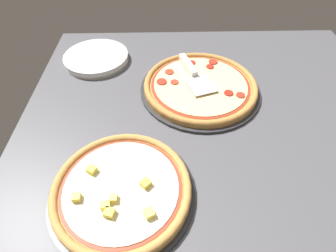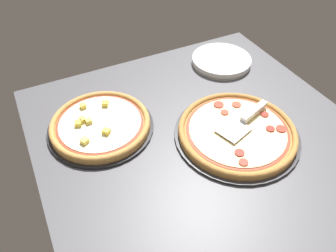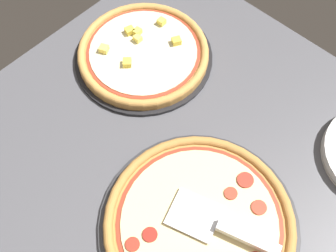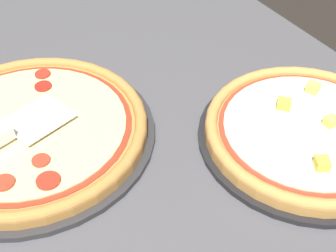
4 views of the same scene
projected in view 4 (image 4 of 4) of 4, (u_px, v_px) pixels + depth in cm
name	position (u px, v px, depth cm)	size (l,w,h in cm)	color
ground_plane	(83.00, 112.00, 87.35)	(125.78, 107.14, 3.60)	#4C4C51
pizza_pan_front	(32.00, 136.00, 79.30)	(42.04, 42.04, 1.00)	#2D2D30
pizza_front	(29.00, 128.00, 78.11)	(39.52, 39.52, 2.55)	#B77F3D
pizza_pan_back	(305.00, 138.00, 78.83)	(36.29, 36.29, 1.00)	black
pizza_back	(308.00, 130.00, 77.56)	(34.11, 34.11, 3.68)	#C68E47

